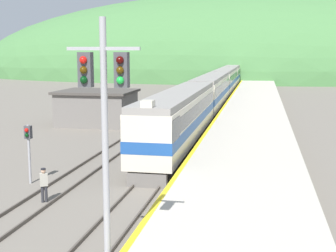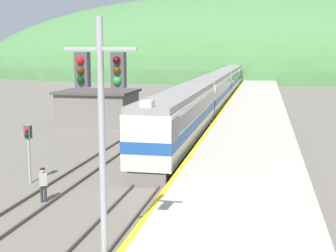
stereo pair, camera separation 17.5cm
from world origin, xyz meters
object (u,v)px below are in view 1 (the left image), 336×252
(express_train_lead_car, at_px, (180,118))
(track_worker, at_px, (44,183))
(carriage_third, at_px, (225,81))
(carriage_fourth, at_px, (233,74))
(carriage_second, at_px, (211,92))
(signal_mast_main, at_px, (104,115))
(signal_post_siding, at_px, (28,141))

(express_train_lead_car, height_order, track_worker, express_train_lead_car)
(carriage_third, relative_size, carriage_fourth, 1.00)
(carriage_second, relative_size, signal_mast_main, 2.54)
(carriage_third, bearing_deg, signal_mast_main, -88.78)
(carriage_third, height_order, signal_post_siding, carriage_third)
(carriage_third, bearing_deg, carriage_fourth, 90.00)
(express_train_lead_car, relative_size, carriage_second, 1.01)
(carriage_third, xyz_separation_m, track_worker, (-4.29, -57.78, -1.39))
(signal_mast_main, distance_m, signal_post_siding, 13.24)
(express_train_lead_car, bearing_deg, carriage_second, 90.00)
(signal_post_siding, distance_m, track_worker, 3.90)
(carriage_second, height_order, track_worker, carriage_second)
(express_train_lead_car, xyz_separation_m, track_worker, (-4.29, -13.66, -1.40))
(carriage_third, xyz_separation_m, signal_post_siding, (-6.54, -54.91, 0.03))
(carriage_third, bearing_deg, carriage_second, -90.00)
(express_train_lead_car, relative_size, signal_mast_main, 2.57)
(signal_mast_main, xyz_separation_m, signal_post_siding, (-7.93, 10.16, -3.04))
(carriage_second, bearing_deg, express_train_lead_car, -90.00)
(track_worker, bearing_deg, carriage_fourth, 86.91)
(carriage_third, distance_m, carriage_fourth, 21.87)
(signal_mast_main, relative_size, signal_post_siding, 2.50)
(carriage_third, relative_size, signal_mast_main, 2.54)
(carriage_second, bearing_deg, carriage_fourth, 90.00)
(signal_post_siding, bearing_deg, carriage_fourth, 85.13)
(express_train_lead_car, height_order, signal_post_siding, express_train_lead_car)
(carriage_second, distance_m, signal_post_siding, 33.68)
(express_train_lead_car, xyz_separation_m, signal_post_siding, (-6.54, -10.80, 0.02))
(carriage_fourth, bearing_deg, carriage_second, -90.00)
(express_train_lead_car, bearing_deg, carriage_third, 90.00)
(carriage_second, xyz_separation_m, carriage_third, (0.00, 21.87, 0.00))
(track_worker, bearing_deg, signal_mast_main, -52.08)
(signal_mast_main, bearing_deg, carriage_third, 91.22)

